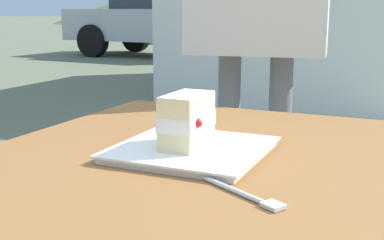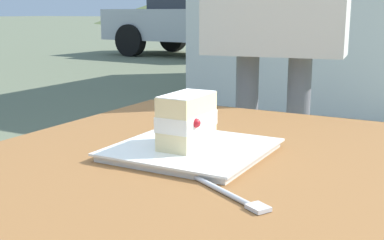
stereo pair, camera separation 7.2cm
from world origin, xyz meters
TOP-DOWN VIEW (x-y plane):
  - patio_table at (0.00, 0.00)m, footprint 1.26×0.90m
  - dessert_plate at (0.16, 0.05)m, footprint 0.27×0.27m
  - cake_slice at (0.16, 0.06)m, footprint 0.12×0.08m
  - dessert_fork at (-0.01, -0.11)m, footprint 0.10×0.16m
  - parked_car_near at (8.97, 4.46)m, footprint 2.06×4.53m
  - parked_car_far at (14.34, 5.06)m, footprint 3.26×4.32m
  - parked_car_extra at (21.23, 1.88)m, footprint 4.13×4.43m
  - distant_hill at (38.52, 17.72)m, footprint 22.08×22.08m

SIDE VIEW (x-z plane):
  - patio_table at x=0.00m, z-range 0.25..0.93m
  - dessert_fork at x=-0.01m, z-range 0.68..0.69m
  - dessert_plate at x=0.16m, z-range 0.68..0.70m
  - cake_slice at x=0.16m, z-range 0.70..0.80m
  - parked_car_extra at x=21.23m, z-range 0.03..1.48m
  - parked_car_near at x=8.97m, z-range 0.05..1.55m
  - parked_car_far at x=14.34m, z-range 0.05..1.61m
  - distant_hill at x=38.52m, z-range 0.00..3.70m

